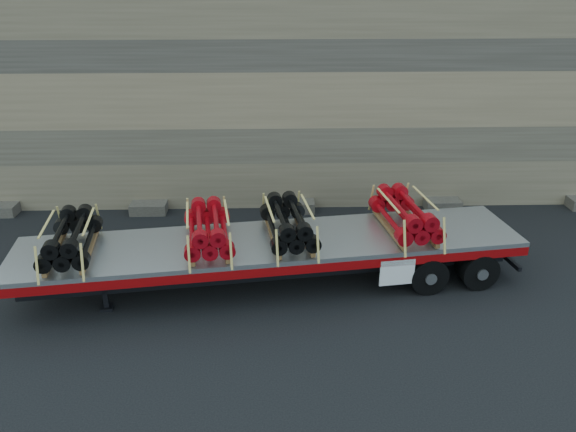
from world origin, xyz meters
name	(u,v)px	position (x,y,z in m)	size (l,w,h in m)	color
ground	(229,282)	(0.00, 0.00, 0.00)	(120.00, 120.00, 0.00)	black
rock_wall	(237,98)	(0.00, 6.50, 3.50)	(44.00, 3.00, 7.00)	#7A6B54
trailer	(272,262)	(1.14, -0.12, 0.64)	(12.75, 2.45, 1.27)	#B1B3B9
bundle_front	(70,239)	(-3.63, -0.77, 1.68)	(1.15, 2.30, 0.82)	black
bundle_midfront	(208,230)	(-0.42, -0.33, 1.68)	(1.16, 2.31, 0.82)	#A30812
bundle_midrear	(289,224)	(1.58, -0.06, 1.69)	(1.17, 2.34, 0.83)	black
bundle_rear	(405,215)	(4.62, 0.35, 1.71)	(1.21, 2.43, 0.86)	#A30812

